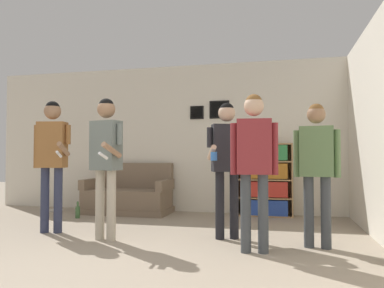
{
  "coord_description": "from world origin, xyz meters",
  "views": [
    {
      "loc": [
        1.65,
        -2.69,
        1.01
      ],
      "look_at": [
        0.53,
        1.99,
        1.17
      ],
      "focal_mm": 35.0,
      "sensor_mm": 36.0,
      "label": 1
    }
  ],
  "objects_px": {
    "person_player_foreground_center": "(106,152)",
    "floor_lamp": "(56,148)",
    "person_spectator_near_bookshelf": "(254,155)",
    "person_watcher_holding_cup": "(227,155)",
    "bottle_on_floor": "(78,212)",
    "person_spectator_far_right": "(317,160)",
    "bookshelf": "(265,180)",
    "person_player_foreground_left": "(52,151)",
    "drinking_cup": "(262,140)",
    "couch": "(129,196)"
  },
  "relations": [
    {
      "from": "floor_lamp",
      "to": "person_player_foreground_center",
      "type": "bearing_deg",
      "value": -44.69
    },
    {
      "from": "person_player_foreground_left",
      "to": "bottle_on_floor",
      "type": "height_order",
      "value": "person_player_foreground_left"
    },
    {
      "from": "person_watcher_holding_cup",
      "to": "drinking_cup",
      "type": "height_order",
      "value": "person_watcher_holding_cup"
    },
    {
      "from": "bottle_on_floor",
      "to": "drinking_cup",
      "type": "distance_m",
      "value": 3.3
    },
    {
      "from": "person_player_foreground_center",
      "to": "person_spectator_far_right",
      "type": "xyz_separation_m",
      "value": [
        2.46,
        0.2,
        -0.09
      ]
    },
    {
      "from": "bookshelf",
      "to": "person_player_foreground_left",
      "type": "height_order",
      "value": "person_player_foreground_left"
    },
    {
      "from": "person_player_foreground_left",
      "to": "bottle_on_floor",
      "type": "relative_size",
      "value": 6.51
    },
    {
      "from": "bookshelf",
      "to": "person_player_foreground_left",
      "type": "relative_size",
      "value": 0.7
    },
    {
      "from": "couch",
      "to": "person_watcher_holding_cup",
      "type": "xyz_separation_m",
      "value": [
        2.02,
        -1.71,
        0.74
      ]
    },
    {
      "from": "person_watcher_holding_cup",
      "to": "person_spectator_far_right",
      "type": "bearing_deg",
      "value": -11.93
    },
    {
      "from": "person_spectator_near_bookshelf",
      "to": "person_watcher_holding_cup",
      "type": "bearing_deg",
      "value": 122.31
    },
    {
      "from": "bookshelf",
      "to": "person_player_foreground_center",
      "type": "distance_m",
      "value": 2.97
    },
    {
      "from": "floor_lamp",
      "to": "person_player_foreground_left",
      "type": "xyz_separation_m",
      "value": [
        1.08,
        -1.72,
        -0.08
      ]
    },
    {
      "from": "couch",
      "to": "drinking_cup",
      "type": "bearing_deg",
      "value": 4.79
    },
    {
      "from": "person_player_foreground_center",
      "to": "person_spectator_near_bookshelf",
      "type": "relative_size",
      "value": 1.03
    },
    {
      "from": "person_watcher_holding_cup",
      "to": "drinking_cup",
      "type": "bearing_deg",
      "value": 80.24
    },
    {
      "from": "bottle_on_floor",
      "to": "person_player_foreground_center",
      "type": "bearing_deg",
      "value": -49.53
    },
    {
      "from": "bookshelf",
      "to": "person_player_foreground_left",
      "type": "distance_m",
      "value": 3.44
    },
    {
      "from": "floor_lamp",
      "to": "drinking_cup",
      "type": "xyz_separation_m",
      "value": [
        3.73,
        0.36,
        0.12
      ]
    },
    {
      "from": "floor_lamp",
      "to": "person_watcher_holding_cup",
      "type": "distance_m",
      "value": 3.75
    },
    {
      "from": "person_spectator_far_right",
      "to": "couch",
      "type": "bearing_deg",
      "value": 147.81
    },
    {
      "from": "couch",
      "to": "drinking_cup",
      "type": "height_order",
      "value": "drinking_cup"
    },
    {
      "from": "floor_lamp",
      "to": "person_spectator_near_bookshelf",
      "type": "height_order",
      "value": "person_spectator_near_bookshelf"
    },
    {
      "from": "person_watcher_holding_cup",
      "to": "person_player_foreground_left",
      "type": "bearing_deg",
      "value": -175.76
    },
    {
      "from": "bookshelf",
      "to": "person_watcher_holding_cup",
      "type": "relative_size",
      "value": 0.73
    },
    {
      "from": "person_player_foreground_left",
      "to": "person_spectator_far_right",
      "type": "xyz_separation_m",
      "value": [
        3.36,
        -0.05,
        -0.11
      ]
    },
    {
      "from": "person_player_foreground_left",
      "to": "person_spectator_near_bookshelf",
      "type": "xyz_separation_m",
      "value": [
        2.7,
        -0.42,
        -0.06
      ]
    },
    {
      "from": "person_player_foreground_center",
      "to": "person_spectator_far_right",
      "type": "bearing_deg",
      "value": 4.62
    },
    {
      "from": "person_player_foreground_center",
      "to": "floor_lamp",
      "type": "bearing_deg",
      "value": 135.31
    },
    {
      "from": "person_watcher_holding_cup",
      "to": "person_spectator_far_right",
      "type": "height_order",
      "value": "person_watcher_holding_cup"
    },
    {
      "from": "bottle_on_floor",
      "to": "person_spectator_far_right",
      "type": "bearing_deg",
      "value": -18.11
    },
    {
      "from": "person_spectator_near_bookshelf",
      "to": "bookshelf",
      "type": "bearing_deg",
      "value": 90.05
    },
    {
      "from": "bookshelf",
      "to": "drinking_cup",
      "type": "bearing_deg",
      "value": 179.88
    },
    {
      "from": "drinking_cup",
      "to": "bottle_on_floor",
      "type": "bearing_deg",
      "value": -162.36
    },
    {
      "from": "floor_lamp",
      "to": "person_watcher_holding_cup",
      "type": "xyz_separation_m",
      "value": [
        3.41,
        -1.55,
        -0.14
      ]
    },
    {
      "from": "floor_lamp",
      "to": "person_watcher_holding_cup",
      "type": "relative_size",
      "value": 0.99
    },
    {
      "from": "person_player_foreground_left",
      "to": "couch",
      "type": "bearing_deg",
      "value": 80.97
    },
    {
      "from": "bookshelf",
      "to": "person_player_foreground_center",
      "type": "relative_size",
      "value": 0.72
    },
    {
      "from": "floor_lamp",
      "to": "bottle_on_floor",
      "type": "distance_m",
      "value": 1.45
    },
    {
      "from": "person_spectator_far_right",
      "to": "drinking_cup",
      "type": "xyz_separation_m",
      "value": [
        -0.71,
        2.12,
        0.31
      ]
    },
    {
      "from": "bookshelf",
      "to": "floor_lamp",
      "type": "bearing_deg",
      "value": -174.62
    },
    {
      "from": "bookshelf",
      "to": "person_spectator_far_right",
      "type": "xyz_separation_m",
      "value": [
        0.66,
        -2.12,
        0.36
      ]
    },
    {
      "from": "person_watcher_holding_cup",
      "to": "bottle_on_floor",
      "type": "xyz_separation_m",
      "value": [
        -2.61,
        0.97,
        -0.92
      ]
    },
    {
      "from": "person_player_foreground_center",
      "to": "person_spectator_near_bookshelf",
      "type": "height_order",
      "value": "person_player_foreground_center"
    },
    {
      "from": "person_player_foreground_center",
      "to": "person_player_foreground_left",
      "type": "bearing_deg",
      "value": 164.84
    },
    {
      "from": "person_spectator_near_bookshelf",
      "to": "bottle_on_floor",
      "type": "distance_m",
      "value": 3.49
    },
    {
      "from": "bottle_on_floor",
      "to": "drinking_cup",
      "type": "bearing_deg",
      "value": 17.64
    },
    {
      "from": "person_player_foreground_left",
      "to": "floor_lamp",
      "type": "bearing_deg",
      "value": 122.19
    },
    {
      "from": "person_spectator_far_right",
      "to": "bottle_on_floor",
      "type": "relative_size",
      "value": 5.96
    },
    {
      "from": "couch",
      "to": "person_watcher_holding_cup",
      "type": "bearing_deg",
      "value": -40.15
    }
  ]
}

